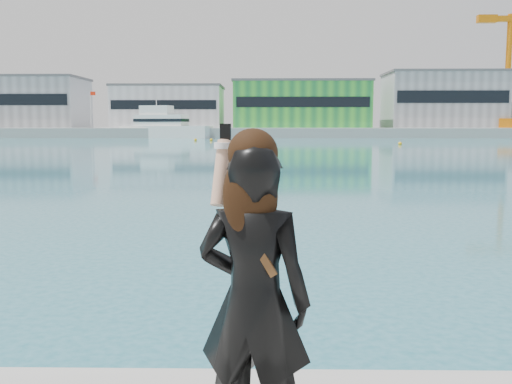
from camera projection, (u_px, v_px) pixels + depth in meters
far_quay at (265, 132)px, 132.43m from camera, size 320.00×40.00×2.00m
warehouse_grey_left at (26, 102)px, 130.55m from camera, size 26.52×16.36×11.50m
warehouse_white at (169, 107)px, 130.12m from camera, size 24.48×15.35×9.50m
warehouse_green at (301, 104)px, 129.56m from camera, size 30.60×16.36×10.50m
warehouse_grey_right at (442, 100)px, 128.90m from camera, size 25.50×15.35×12.50m
flagpole_left at (91, 107)px, 123.48m from camera, size 1.28×0.16×8.00m
flagpole_right at (368, 107)px, 122.47m from camera, size 1.28×0.16×8.00m
motor_yacht at (164, 126)px, 114.68m from camera, size 18.91×9.21×8.51m
buoy_near at (400, 145)px, 76.06m from camera, size 0.50×0.50×0.50m
buoy_far at (195, 141)px, 95.06m from camera, size 0.50×0.50×0.50m
buoy_extra at (211, 141)px, 94.71m from camera, size 0.50×0.50×0.50m
woman at (253, 292)px, 3.14m from camera, size 0.73×0.57×1.87m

